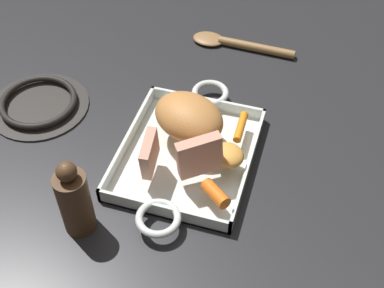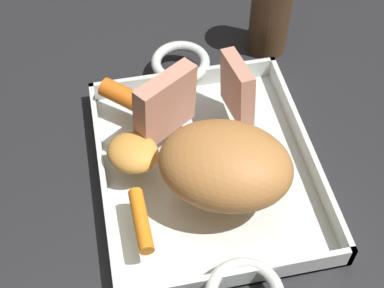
# 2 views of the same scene
# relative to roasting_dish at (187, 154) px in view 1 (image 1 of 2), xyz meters

# --- Properties ---
(ground_plane) EXTENTS (2.32, 2.32, 0.00)m
(ground_plane) POSITION_rel_roasting_dish_xyz_m (0.00, 0.00, -0.01)
(ground_plane) COLOR #232326
(roasting_dish) EXTENTS (0.40, 0.24, 0.03)m
(roasting_dish) POSITION_rel_roasting_dish_xyz_m (0.00, 0.00, 0.00)
(roasting_dish) COLOR silver
(roasting_dish) RESTS_ON ground_plane
(pork_roast) EXTENTS (0.15, 0.17, 0.07)m
(pork_roast) POSITION_rel_roasting_dish_xyz_m (-0.04, -0.01, 0.06)
(pork_roast) COLOR #B9783E
(pork_roast) RESTS_ON roasting_dish
(roast_slice_outer) EXTENTS (0.08, 0.02, 0.08)m
(roast_slice_outer) POSITION_rel_roasting_dish_xyz_m (0.06, -0.05, 0.06)
(roast_slice_outer) COLOR tan
(roast_slice_outer) RESTS_ON roasting_dish
(roast_slice_thin) EXTENTS (0.06, 0.08, 0.08)m
(roast_slice_thin) POSITION_rel_roasting_dish_xyz_m (0.05, 0.04, 0.06)
(roast_slice_thin) COLOR tan
(roast_slice_thin) RESTS_ON roasting_dish
(baby_carrot_northeast) EXTENTS (0.05, 0.06, 0.03)m
(baby_carrot_northeast) POSITION_rel_roasting_dish_xyz_m (0.10, 0.08, 0.03)
(baby_carrot_northeast) COLOR orange
(baby_carrot_northeast) RESTS_ON roasting_dish
(baby_carrot_northwest) EXTENTS (0.07, 0.02, 0.02)m
(baby_carrot_northwest) POSITION_rel_roasting_dish_xyz_m (-0.07, 0.08, 0.03)
(baby_carrot_northwest) COLOR orange
(baby_carrot_northwest) RESTS_ON roasting_dish
(potato_golden_small) EXTENTS (0.08, 0.08, 0.03)m
(potato_golden_small) POSITION_rel_roasting_dish_xyz_m (0.01, 0.08, 0.04)
(potato_golden_small) COLOR gold
(potato_golden_small) RESTS_ON roasting_dish
(stove_burner_rear) EXTENTS (0.20, 0.20, 0.02)m
(stove_burner_rear) POSITION_rel_roasting_dish_xyz_m (-0.05, -0.33, -0.00)
(stove_burner_rear) COLOR #282623
(stove_burner_rear) RESTS_ON ground_plane
(serving_spoon) EXTENTS (0.06, 0.24, 0.02)m
(serving_spoon) POSITION_rel_roasting_dish_xyz_m (-0.36, 0.00, -0.00)
(serving_spoon) COLOR olive
(serving_spoon) RESTS_ON ground_plane
(pepper_mill) EXTENTS (0.05, 0.05, 0.16)m
(pepper_mill) POSITION_rel_roasting_dish_xyz_m (0.19, -0.13, 0.06)
(pepper_mill) COLOR #4C331E
(pepper_mill) RESTS_ON ground_plane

